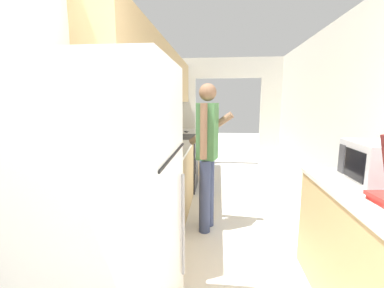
{
  "coord_description": "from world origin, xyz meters",
  "views": [
    {
      "loc": [
        -0.2,
        -0.6,
        1.53
      ],
      "look_at": [
        -0.53,
        2.6,
        0.99
      ],
      "focal_mm": 24.0,
      "sensor_mm": 36.0,
      "label": 1
    }
  ],
  "objects_px": {
    "microwave": "(379,164)",
    "knife": "(186,132)",
    "refrigerator": "(108,219)",
    "range_oven": "(179,162)",
    "person": "(207,153)"
  },
  "relations": [
    {
      "from": "knife",
      "to": "person",
      "type": "bearing_deg",
      "value": -108.22
    },
    {
      "from": "range_oven",
      "to": "person",
      "type": "xyz_separation_m",
      "value": [
        0.56,
        -1.5,
        0.47
      ]
    },
    {
      "from": "refrigerator",
      "to": "person",
      "type": "bearing_deg",
      "value": 73.15
    },
    {
      "from": "refrigerator",
      "to": "range_oven",
      "type": "relative_size",
      "value": 1.64
    },
    {
      "from": "microwave",
      "to": "knife",
      "type": "height_order",
      "value": "microwave"
    },
    {
      "from": "refrigerator",
      "to": "microwave",
      "type": "bearing_deg",
      "value": 19.84
    },
    {
      "from": "refrigerator",
      "to": "knife",
      "type": "height_order",
      "value": "refrigerator"
    },
    {
      "from": "range_oven",
      "to": "microwave",
      "type": "height_order",
      "value": "microwave"
    },
    {
      "from": "range_oven",
      "to": "person",
      "type": "bearing_deg",
      "value": -69.53
    },
    {
      "from": "person",
      "to": "microwave",
      "type": "relative_size",
      "value": 3.88
    },
    {
      "from": "refrigerator",
      "to": "knife",
      "type": "relative_size",
      "value": 5.69
    },
    {
      "from": "person",
      "to": "knife",
      "type": "bearing_deg",
      "value": 27.15
    },
    {
      "from": "refrigerator",
      "to": "person",
      "type": "height_order",
      "value": "refrigerator"
    },
    {
      "from": "microwave",
      "to": "knife",
      "type": "distance_m",
      "value": 3.63
    },
    {
      "from": "refrigerator",
      "to": "range_oven",
      "type": "bearing_deg",
      "value": 91.3
    }
  ]
}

